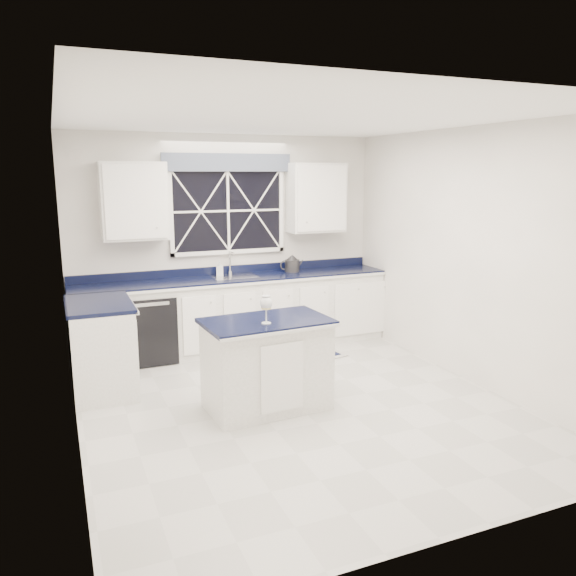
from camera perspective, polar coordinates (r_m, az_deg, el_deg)
name	(u,v)px	position (r m, az deg, el deg)	size (l,w,h in m)	color
ground	(297,405)	(5.59, 0.93, -11.82)	(4.50, 4.50, 0.00)	#B9B9B4
back_wall	(228,242)	(7.30, -6.15, 4.68)	(4.00, 0.10, 2.70)	white
base_cabinets	(214,320)	(6.94, -7.51, -3.29)	(3.99, 1.60, 0.90)	white
countertop	(235,279)	(7.08, -5.38, 0.96)	(3.98, 0.64, 0.04)	black
dishwasher	(148,327)	(6.96, -13.99, -3.84)	(0.60, 0.58, 0.82)	black
window	(228,204)	(7.21, -6.12, 8.43)	(1.65, 0.09, 1.26)	black
upper_cabinets	(231,199)	(7.09, -5.84, 8.95)	(3.10, 0.34, 0.90)	white
faucet	(230,262)	(7.23, -5.86, 2.62)	(0.05, 0.20, 0.30)	silver
island	(267,364)	(5.39, -2.17, -7.71)	(1.21, 0.78, 0.87)	white
rug	(294,356)	(6.95, 0.61, -6.95)	(1.27, 0.93, 0.02)	#A9A8A4
kettle	(292,264)	(7.41, 0.41, 2.47)	(0.32, 0.21, 0.23)	#2E2E31
wine_glass	(266,304)	(5.09, -2.24, -1.66)	(0.11, 0.11, 0.26)	silver
soap_bottle	(220,268)	(7.18, -6.95, 2.01)	(0.08, 0.09, 0.19)	silver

